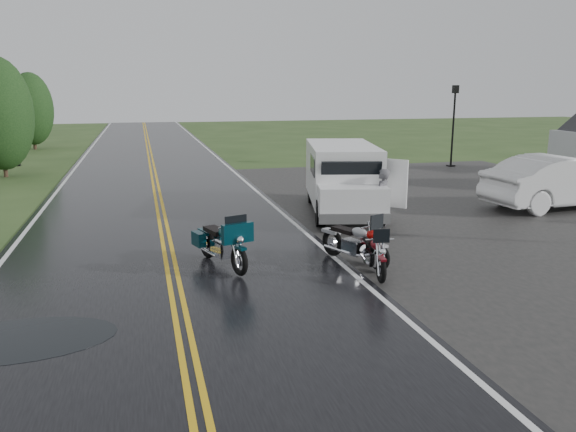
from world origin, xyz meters
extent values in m
plane|color=#2D471E|center=(0.00, 0.00, 0.00)|extent=(120.00, 120.00, 0.00)
cube|color=black|center=(0.00, 10.00, 0.02)|extent=(8.00, 100.00, 0.04)
cube|color=black|center=(11.00, 5.00, 0.01)|extent=(14.00, 24.00, 0.03)
imported|color=#545358|center=(6.11, 3.99, 0.86)|extent=(0.74, 0.73, 1.72)
imported|color=silver|center=(13.12, 5.09, 0.88)|extent=(5.49, 2.29, 1.77)
camera|label=1|loc=(-0.52, -10.64, 3.96)|focal=35.00mm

